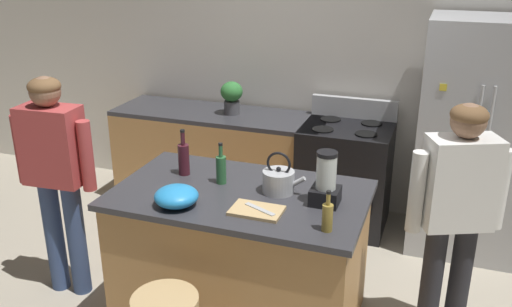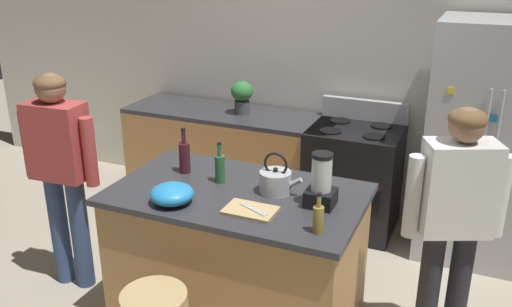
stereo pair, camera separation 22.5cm
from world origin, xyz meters
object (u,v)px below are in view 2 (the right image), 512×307
at_px(refrigerator, 488,144).
at_px(person_by_island_left, 60,162).
at_px(stove_range, 353,178).
at_px(person_by_sink_right, 455,211).
at_px(bottle_olive_oil, 220,168).
at_px(mixing_bowl, 172,194).
at_px(cutting_board, 250,211).
at_px(potted_plant, 242,95).
at_px(blender_appliance, 321,184).
at_px(chef_knife, 253,209).
at_px(bottle_wine, 184,156).
at_px(kitchen_island, 238,254).
at_px(tea_kettle, 276,181).
at_px(bottle_vinegar, 318,218).

bearing_deg(refrigerator, person_by_island_left, -148.73).
height_order(stove_range, person_by_sink_right, person_by_sink_right).
relative_size(bottle_olive_oil, mixing_bowl, 1.05).
height_order(refrigerator, cutting_board, refrigerator).
distance_m(refrigerator, person_by_sink_right, 1.29).
bearing_deg(potted_plant, refrigerator, -1.37).
height_order(stove_range, blender_appliance, blender_appliance).
distance_m(refrigerator, chef_knife, 2.11).
relative_size(potted_plant, mixing_bowl, 1.14).
bearing_deg(cutting_board, bottle_wine, 150.48).
bearing_deg(chef_knife, bottle_wine, 176.05).
distance_m(kitchen_island, potted_plant, 1.81).
bearing_deg(chef_knife, stove_range, 108.97).
relative_size(refrigerator, bottle_olive_oil, 6.80).
distance_m(refrigerator, person_by_island_left, 3.16).
distance_m(stove_range, bottle_wine, 1.72).
height_order(refrigerator, tea_kettle, refrigerator).
height_order(blender_appliance, bottle_vinegar, blender_appliance).
distance_m(person_by_sink_right, cutting_board, 1.18).
bearing_deg(cutting_board, refrigerator, 54.53).
bearing_deg(cutting_board, mixing_bowl, -171.15).
bearing_deg(kitchen_island, person_by_sink_right, 9.48).
bearing_deg(bottle_olive_oil, stove_range, 68.85).
xyz_separation_m(person_by_island_left, bottle_olive_oil, (1.12, 0.23, 0.06)).
bearing_deg(potted_plant, bottle_vinegar, -54.94).
height_order(blender_appliance, chef_knife, blender_appliance).
bearing_deg(tea_kettle, person_by_island_left, -171.59).
bearing_deg(refrigerator, bottle_vinegar, -113.90).
relative_size(tea_kettle, chef_knife, 1.25).
xyz_separation_m(kitchen_island, bottle_wine, (-0.46, 0.14, 0.57)).
bearing_deg(person_by_island_left, bottle_olive_oil, 11.66).
relative_size(person_by_island_left, bottle_wine, 5.03).
height_order(kitchen_island, bottle_vinegar, bottle_vinegar).
distance_m(stove_range, cutting_board, 1.82).
bearing_deg(tea_kettle, person_by_sink_right, 7.15).
height_order(bottle_olive_oil, chef_knife, bottle_olive_oil).
xyz_separation_m(person_by_island_left, chef_knife, (1.49, -0.09, -0.02)).
distance_m(stove_range, chef_knife, 1.82).
distance_m(potted_plant, bottle_olive_oil, 1.55).
distance_m(tea_kettle, chef_knife, 0.31).
height_order(tea_kettle, cutting_board, tea_kettle).
xyz_separation_m(potted_plant, bottle_vinegar, (1.30, -1.85, -0.09)).
distance_m(stove_range, blender_appliance, 1.62).
xyz_separation_m(mixing_bowl, cutting_board, (0.48, 0.07, -0.05)).
distance_m(potted_plant, bottle_vinegar, 2.27).
bearing_deg(kitchen_island, bottle_wine, 162.91).
bearing_deg(person_by_island_left, mixing_bowl, -9.14).
xyz_separation_m(blender_appliance, bottle_olive_oil, (-0.70, 0.07, -0.04)).
relative_size(person_by_island_left, cutting_board, 5.30).
relative_size(person_by_sink_right, chef_knife, 7.08).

